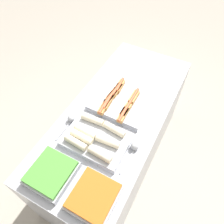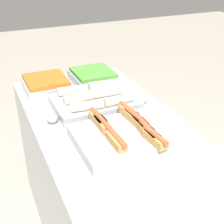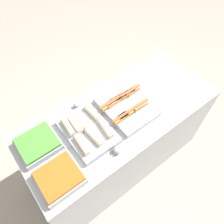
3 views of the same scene
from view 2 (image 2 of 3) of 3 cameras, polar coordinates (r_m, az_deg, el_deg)
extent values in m
cube|color=#A8AAB2|center=(1.74, 1.12, -16.11)|extent=(1.69, 0.72, 0.85)
cube|color=#A8AAB2|center=(1.41, 2.44, -4.54)|extent=(0.35, 0.45, 0.05)
cube|color=tan|center=(1.47, 3.97, -1.08)|extent=(0.13, 0.05, 0.04)
cylinder|color=#C15633|center=(1.46, 3.99, -0.39)|extent=(0.15, 0.03, 0.02)
cube|color=tan|center=(1.32, 7.88, -4.94)|extent=(0.14, 0.06, 0.04)
cylinder|color=#C15633|center=(1.31, 7.94, -4.20)|extent=(0.15, 0.04, 0.02)
cube|color=tan|center=(1.42, -1.75, -2.24)|extent=(0.13, 0.05, 0.04)
cylinder|color=#C15633|center=(1.41, -1.76, -1.53)|extent=(0.15, 0.02, 0.02)
cube|color=tan|center=(1.46, -2.53, -1.38)|extent=(0.13, 0.05, 0.04)
cylinder|color=#C15633|center=(1.45, -2.54, -0.68)|extent=(0.15, 0.03, 0.02)
cube|color=tan|center=(1.44, 4.94, -1.81)|extent=(0.13, 0.05, 0.04)
cylinder|color=#C15633|center=(1.43, 4.97, -1.11)|extent=(0.15, 0.03, 0.02)
cube|color=tan|center=(1.52, 3.08, -0.10)|extent=(0.13, 0.05, 0.04)
cylinder|color=#C15633|center=(1.51, 3.10, 0.57)|extent=(0.15, 0.03, 0.02)
cube|color=tan|center=(1.36, 6.85, -3.88)|extent=(0.13, 0.05, 0.04)
cylinder|color=#C15633|center=(1.35, 6.90, -3.16)|extent=(0.15, 0.02, 0.02)
cube|color=tan|center=(1.40, 5.92, -2.77)|extent=(0.13, 0.05, 0.04)
cylinder|color=#C15633|center=(1.39, 5.96, -2.05)|extent=(0.15, 0.03, 0.02)
cube|color=tan|center=(1.30, 0.83, -5.31)|extent=(0.13, 0.05, 0.04)
cylinder|color=#C15633|center=(1.29, 0.84, -4.56)|extent=(0.15, 0.02, 0.02)
cube|color=#A8AAB2|center=(1.71, -3.17, 1.70)|extent=(0.31, 0.44, 0.05)
cylinder|color=beige|center=(1.81, -1.66, 4.99)|extent=(0.06, 0.17, 0.05)
cylinder|color=beige|center=(1.66, -6.07, 2.63)|extent=(0.06, 0.17, 0.05)
cylinder|color=beige|center=(1.63, 1.23, 2.26)|extent=(0.06, 0.17, 0.05)
cylinder|color=beige|center=(1.72, -0.61, 3.71)|extent=(0.06, 0.17, 0.05)
cylinder|color=beige|center=(1.76, -1.27, 4.30)|extent=(0.06, 0.17, 0.05)
cylinder|color=beige|center=(1.57, -4.64, 1.15)|extent=(0.07, 0.17, 0.05)
cylinder|color=beige|center=(1.75, -7.23, 3.97)|extent=(0.06, 0.17, 0.05)
cube|color=#A8AAB2|center=(1.97, -11.90, 4.76)|extent=(0.28, 0.26, 0.05)
cube|color=#B7601E|center=(1.95, -12.01, 5.76)|extent=(0.26, 0.24, 0.02)
cube|color=#A8AAB2|center=(2.04, -3.45, 6.25)|extent=(0.28, 0.26, 0.05)
cube|color=#4C9338|center=(2.03, -3.48, 7.22)|extent=(0.26, 0.24, 0.02)
cylinder|color=#B2B5BA|center=(1.68, -11.74, -0.14)|extent=(0.21, 0.02, 0.01)
sphere|color=#B2B5BA|center=(1.58, -10.90, -1.06)|extent=(0.06, 0.06, 0.06)
cylinder|color=#B2B5BA|center=(1.84, 4.05, 2.97)|extent=(0.20, 0.01, 0.01)
sphere|color=#B2B5BA|center=(1.75, 5.56, 2.43)|extent=(0.06, 0.06, 0.06)
camera|label=1|loc=(2.15, -28.57, 40.72)|focal=35.00mm
camera|label=3|loc=(1.93, -42.28, 42.39)|focal=35.00mm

